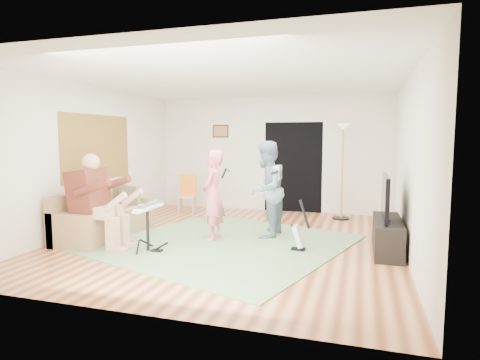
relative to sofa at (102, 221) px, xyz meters
name	(u,v)px	position (x,y,z in m)	size (l,w,h in m)	color
floor	(231,240)	(2.29, 0.36, -0.27)	(6.00, 6.00, 0.00)	brown
walls	(231,161)	(2.29, 0.36, 1.08)	(5.50, 6.00, 2.70)	silver
ceiling	(230,78)	(2.29, 0.36, 2.43)	(6.00, 6.00, 0.00)	white
window_blinds	(98,148)	(-0.45, 0.56, 1.28)	(2.05, 2.05, 0.00)	olive
doorway	(293,167)	(2.84, 3.35, 0.78)	(2.10, 2.10, 0.00)	black
picture_frame	(221,131)	(1.04, 3.35, 1.63)	(0.42, 0.03, 0.32)	#3F2314
area_rug	(226,243)	(2.27, 0.13, -0.26)	(3.54, 3.60, 0.02)	#5B804E
sofa	(102,221)	(0.00, 0.00, 0.00)	(0.82, 2.00, 0.81)	#927049
drummer	(99,211)	(0.44, -0.65, 0.31)	(0.97, 0.54, 1.49)	#5A2519
drum_kit	(148,231)	(1.29, -0.65, 0.05)	(0.40, 0.72, 0.74)	black
singer	(213,195)	(1.99, 0.31, 0.50)	(0.56, 0.37, 1.54)	#DF617A
microphone	(224,173)	(2.19, 0.31, 0.88)	(0.06, 0.06, 0.24)	black
guitarist	(266,189)	(2.80, 0.77, 0.57)	(0.82, 0.64, 1.68)	slate
guitar_held	(278,172)	(3.00, 0.77, 0.88)	(0.12, 0.60, 0.26)	silver
guitar_spare	(299,236)	(3.49, 0.08, -0.04)	(0.29, 0.26, 0.80)	black
torchiere_lamp	(343,154)	(3.99, 2.77, 1.13)	(0.36, 0.36, 2.03)	black
dining_chair	(188,200)	(0.60, 2.33, 0.05)	(0.46, 0.48, 0.89)	tan
tv_cabinet	(387,236)	(4.79, 0.42, -0.02)	(0.40, 1.40, 0.50)	black
television	(385,197)	(4.74, 0.42, 0.58)	(0.06, 1.18, 0.65)	black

